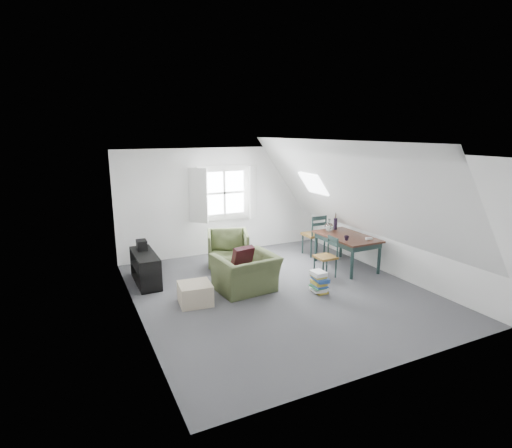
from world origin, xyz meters
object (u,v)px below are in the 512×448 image
dining_chair_near (327,256)px  magazine_stack (319,282)px  armchair_far (228,267)px  dining_table (347,240)px  media_shelf (146,270)px  dining_chair_far (315,234)px  armchair_near (246,291)px  ottoman (195,294)px

dining_chair_near → magazine_stack: bearing=-29.7°
armchair_far → magazine_stack: (0.97, -2.02, 0.20)m
dining_table → media_shelf: size_ratio=1.20×
dining_chair_far → magazine_stack: 2.29m
armchair_near → media_shelf: media_shelf is taller
dining_chair_far → armchair_near: bearing=10.3°
armchair_near → dining_chair_far: size_ratio=1.08×
armchair_far → media_shelf: (-1.78, -0.21, 0.27)m
armchair_far → dining_chair_far: bearing=16.7°
dining_table → magazine_stack: size_ratio=3.53×
armchair_far → armchair_near: bearing=-79.2°
armchair_far → ottoman: bearing=-109.8°
dining_table → media_shelf: 4.18m
armchair_near → ottoman: 1.03m
armchair_near → magazine_stack: 1.35m
armchair_near → media_shelf: bearing=-41.8°
armchair_far → dining_table: 2.61m
armchair_near → ottoman: (-1.01, -0.13, 0.18)m
ottoman → dining_table: (3.49, 0.39, 0.43)m
ottoman → dining_chair_far: dining_chair_far is taller
armchair_near → media_shelf: (-1.58, 1.17, 0.27)m
dining_chair_far → media_shelf: (-3.94, -0.12, -0.24)m
magazine_stack → dining_table: bearing=34.7°
ottoman → dining_chair_near: 2.80m
dining_chair_near → armchair_near: bearing=-76.1°
ottoman → armchair_far: bearing=51.3°
dining_chair_far → dining_chair_near: bearing=47.6°
dining_table → dining_chair_near: 0.78m
ottoman → magazine_stack: magazine_stack is taller
media_shelf → magazine_stack: 3.30m
armchair_far → dining_table: dining_table is taller
dining_chair_far → media_shelf: size_ratio=0.83×
media_shelf → magazine_stack: bearing=-33.7°
dining_chair_near → magazine_stack: (-0.61, -0.64, -0.22)m
magazine_stack → armchair_near: bearing=151.2°
ottoman → magazine_stack: bearing=-13.4°
magazine_stack → media_shelf: bearing=146.6°
ottoman → dining_table: size_ratio=0.38×
magazine_stack → ottoman: bearing=166.6°
media_shelf → dining_chair_near: bearing=-19.6°
armchair_near → dining_table: 2.57m
armchair_near → magazine_stack: size_ratio=2.64×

